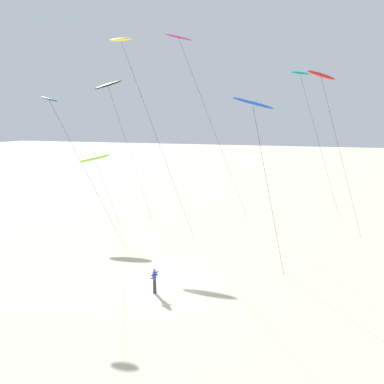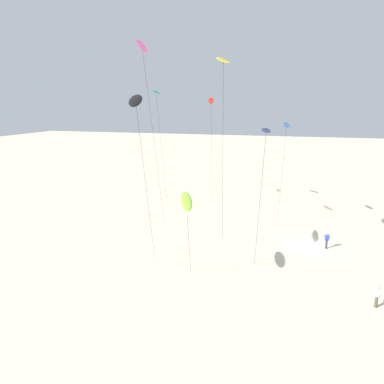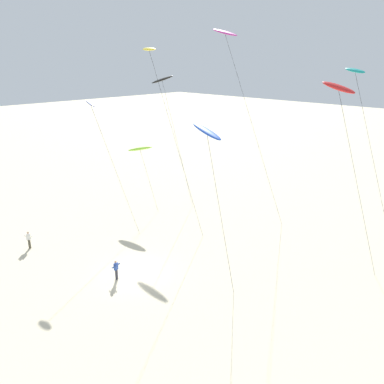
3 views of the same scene
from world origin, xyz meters
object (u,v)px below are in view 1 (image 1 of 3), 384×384
kite_black (108,86)px  kite_magenta (179,40)px  kite_yellow (122,42)px  kite_red (321,76)px  kite_navy (52,104)px  kite_flyer_nearest (155,280)px  kite_lime (95,158)px  kite_teal (301,76)px  kite_blue (253,104)px

kite_black → kite_magenta: bearing=18.8°
kite_yellow → kite_red: 17.37m
kite_yellow → kite_navy: (-4.53, -3.88, -5.20)m
kite_black → kite_flyer_nearest: 23.15m
kite_lime → kite_navy: size_ratio=0.60×
kite_black → kite_teal: 20.36m
kite_yellow → kite_blue: (11.82, -4.95, -5.47)m
kite_red → kite_flyer_nearest: (-9.90, -14.37, -13.59)m
kite_yellow → kite_teal: size_ratio=1.11×
kite_magenta → kite_red: 14.99m
kite_magenta → kite_blue: kite_magenta is taller
kite_yellow → kite_black: bearing=129.9°
kite_teal → kite_navy: bearing=-141.4°
kite_red → kite_navy: bearing=-157.8°
kite_navy → kite_red: bearing=22.2°
kite_red → kite_blue: bearing=-115.8°
kite_blue → kite_black: bearing=147.5°
kite_teal → kite_flyer_nearest: 26.98m
kite_red → kite_navy: size_ratio=1.19×
kite_teal → kite_red: 7.11m
kite_magenta → kite_black: bearing=-161.2°
kite_blue → kite_teal: bearing=79.7°
kite_black → kite_navy: kite_black is taller
kite_black → kite_blue: bearing=-32.5°
kite_yellow → kite_teal: 18.88m
kite_navy → kite_flyer_nearest: size_ratio=7.64×
kite_yellow → kite_navy: size_ratio=1.39×
kite_magenta → kite_flyer_nearest: bearing=-77.1°
kite_magenta → kite_teal: (12.27, 3.62, -3.52)m
kite_magenta → kite_yellow: kite_magenta is taller
kite_magenta → kite_navy: 15.38m
kite_red → kite_flyer_nearest: 22.12m
kite_blue → kite_red: 11.06m
kite_black → kite_blue: size_ratio=1.21×
kite_magenta → kite_teal: kite_magenta is taller
kite_yellow → kite_teal: bearing=38.0°
kite_blue → kite_flyer_nearest: 12.98m
kite_yellow → kite_flyer_nearest: size_ratio=10.61×
kite_flyer_nearest → kite_black: bearing=126.4°
kite_magenta → kite_navy: bearing=-120.9°
kite_lime → kite_red: bearing=8.0°
kite_navy → kite_yellow: bearing=40.6°
kite_blue → kite_navy: size_ratio=0.97×
kite_yellow → kite_red: kite_yellow is taller
kite_teal → kite_red: size_ratio=1.05×
kite_black → kite_lime: bearing=-86.9°
kite_lime → kite_blue: kite_blue is taller
kite_black → kite_teal: (19.41, 6.05, 1.06)m
kite_yellow → kite_lime: bearing=158.2°
kite_yellow → kite_blue: bearing=-22.7°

